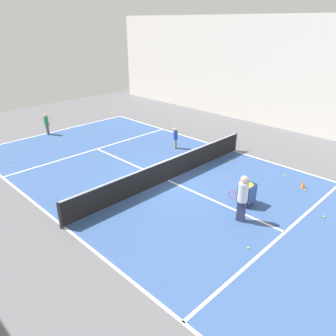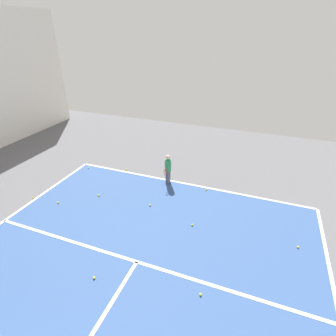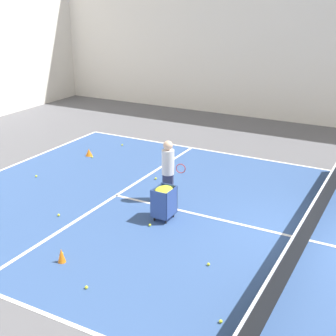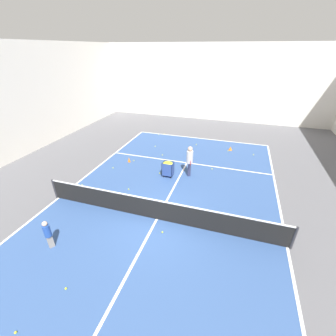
% 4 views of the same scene
% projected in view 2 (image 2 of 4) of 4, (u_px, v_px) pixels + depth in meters
% --- Properties ---
extents(line_baseline_near, '(10.36, 0.10, 0.00)m').
position_uv_depth(line_baseline_near, '(185.00, 183.00, 11.38)').
color(line_baseline_near, white).
rests_on(line_baseline_near, ground).
extents(line_service_near, '(10.36, 0.10, 0.00)m').
position_uv_depth(line_service_near, '(137.00, 262.00, 7.56)').
color(line_service_near, white).
rests_on(line_service_near, ground).
extents(player_near_baseline, '(0.30, 0.61, 1.35)m').
position_uv_depth(player_near_baseline, '(168.00, 167.00, 11.05)').
color(player_near_baseline, '#4C4C56').
rests_on(player_near_baseline, ground).
extents(tennis_ball_1, '(0.07, 0.07, 0.07)m').
position_uv_depth(tennis_ball_1, '(201.00, 294.00, 6.60)').
color(tennis_ball_1, yellow).
rests_on(tennis_ball_1, ground).
extents(tennis_ball_4, '(0.07, 0.07, 0.07)m').
position_uv_depth(tennis_ball_4, '(94.00, 278.00, 7.04)').
color(tennis_ball_4, yellow).
rests_on(tennis_ball_4, ground).
extents(tennis_ball_8, '(0.07, 0.07, 0.07)m').
position_uv_depth(tennis_ball_8, '(99.00, 195.00, 10.52)').
color(tennis_ball_8, yellow).
rests_on(tennis_ball_8, ground).
extents(tennis_ball_10, '(0.07, 0.07, 0.07)m').
position_uv_depth(tennis_ball_10, '(206.00, 190.00, 10.88)').
color(tennis_ball_10, yellow).
rests_on(tennis_ball_10, ground).
extents(tennis_ball_12, '(0.07, 0.07, 0.07)m').
position_uv_depth(tennis_ball_12, '(33.00, 198.00, 10.36)').
color(tennis_ball_12, yellow).
rests_on(tennis_ball_12, ground).
extents(tennis_ball_13, '(0.07, 0.07, 0.07)m').
position_uv_depth(tennis_ball_13, '(298.00, 247.00, 8.03)').
color(tennis_ball_13, yellow).
rests_on(tennis_ball_13, ground).
extents(tennis_ball_14, '(0.07, 0.07, 0.07)m').
position_uv_depth(tennis_ball_14, '(192.00, 225.00, 8.94)').
color(tennis_ball_14, yellow).
rests_on(tennis_ball_14, ground).
extents(tennis_ball_15, '(0.07, 0.07, 0.07)m').
position_uv_depth(tennis_ball_15, '(58.00, 203.00, 10.07)').
color(tennis_ball_15, yellow).
rests_on(tennis_ball_15, ground).
extents(tennis_ball_18, '(0.07, 0.07, 0.07)m').
position_uv_depth(tennis_ball_18, '(88.00, 168.00, 12.59)').
color(tennis_ball_18, yellow).
rests_on(tennis_ball_18, ground).
extents(tennis_ball_19, '(0.07, 0.07, 0.07)m').
position_uv_depth(tennis_ball_19, '(150.00, 205.00, 9.93)').
color(tennis_ball_19, yellow).
rests_on(tennis_ball_19, ground).
extents(tennis_ball_23, '(0.07, 0.07, 0.07)m').
position_uv_depth(tennis_ball_23, '(126.00, 169.00, 12.44)').
color(tennis_ball_23, yellow).
rests_on(tennis_ball_23, ground).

